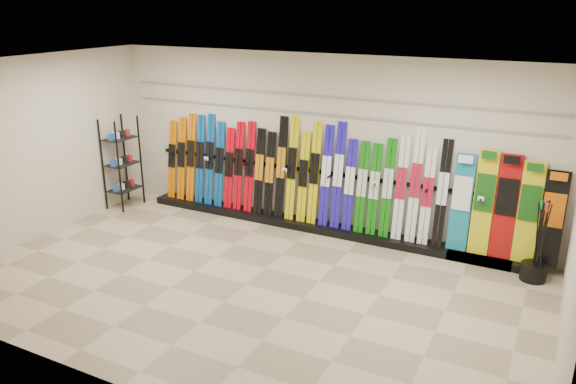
% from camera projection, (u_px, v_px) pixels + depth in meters
% --- Properties ---
extents(floor, '(8.00, 8.00, 0.00)m').
position_uv_depth(floor, '(246.00, 284.00, 7.93)').
color(floor, gray).
rests_on(floor, ground).
extents(back_wall, '(8.00, 0.00, 8.00)m').
position_uv_depth(back_wall, '(320.00, 143.00, 9.56)').
color(back_wall, beige).
rests_on(back_wall, floor).
extents(left_wall, '(0.00, 5.00, 5.00)m').
position_uv_depth(left_wall, '(34.00, 149.00, 9.16)').
color(left_wall, beige).
rests_on(left_wall, floor).
extents(ceiling, '(8.00, 8.00, 0.00)m').
position_uv_depth(ceiling, '(240.00, 69.00, 6.96)').
color(ceiling, silver).
rests_on(ceiling, back_wall).
extents(ski_rack_base, '(8.00, 0.40, 0.12)m').
position_uv_depth(ski_rack_base, '(325.00, 228.00, 9.74)').
color(ski_rack_base, black).
rests_on(ski_rack_base, floor).
extents(skis, '(5.38, 0.29, 1.82)m').
position_uv_depth(skis, '(293.00, 174.00, 9.80)').
color(skis, '#CC6400').
rests_on(skis, ski_rack_base).
extents(snowboards, '(1.60, 0.25, 1.60)m').
position_uv_depth(snowboards, '(505.00, 209.00, 8.31)').
color(snowboards, '#14728C').
rests_on(snowboards, ski_rack_base).
extents(accessory_rack, '(0.40, 0.60, 1.75)m').
position_uv_depth(accessory_rack, '(122.00, 163.00, 10.69)').
color(accessory_rack, black).
rests_on(accessory_rack, floor).
extents(pole_bin, '(0.36, 0.36, 0.25)m').
position_uv_depth(pole_bin, '(533.00, 272.00, 8.02)').
color(pole_bin, black).
rests_on(pole_bin, floor).
extents(ski_poles, '(0.18, 0.26, 1.18)m').
position_uv_depth(ski_poles, '(540.00, 241.00, 7.86)').
color(ski_poles, black).
rests_on(ski_poles, pole_bin).
extents(slatwall_rail_0, '(7.60, 0.02, 0.03)m').
position_uv_depth(slatwall_rail_0, '(320.00, 114.00, 9.38)').
color(slatwall_rail_0, gray).
rests_on(slatwall_rail_0, back_wall).
extents(slatwall_rail_1, '(7.60, 0.02, 0.03)m').
position_uv_depth(slatwall_rail_1, '(320.00, 96.00, 9.28)').
color(slatwall_rail_1, gray).
rests_on(slatwall_rail_1, back_wall).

